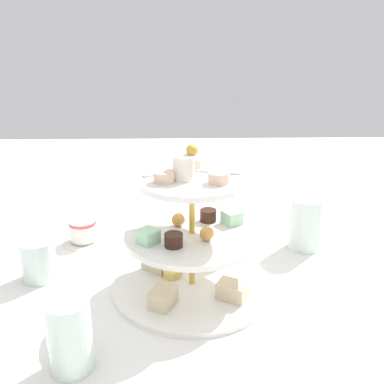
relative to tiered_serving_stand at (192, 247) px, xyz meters
name	(u,v)px	position (x,y,z in m)	size (l,w,h in m)	color
ground_plane	(192,288)	(0.00, 0.00, -0.08)	(2.40, 2.40, 0.00)	white
tiered_serving_stand	(192,247)	(0.00, 0.00, 0.00)	(0.29, 0.29, 0.27)	white
water_glass_tall_right	(305,223)	(-0.24, -0.15, -0.03)	(0.07, 0.07, 0.11)	silver
water_glass_short_left	(38,260)	(0.28, -0.04, -0.04)	(0.06, 0.06, 0.08)	silver
teacup_with_saucer	(83,232)	(0.23, -0.19, -0.06)	(0.09, 0.09, 0.05)	white
butter_knife_right	(177,215)	(0.03, -0.34, -0.08)	(0.17, 0.01, 0.00)	silver
water_glass_mid_back	(70,335)	(0.17, 0.20, -0.03)	(0.06, 0.06, 0.11)	silver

